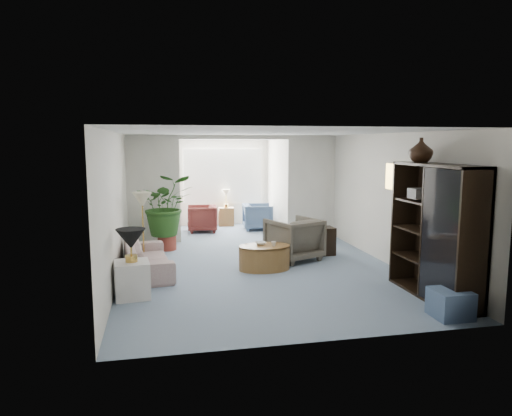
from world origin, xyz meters
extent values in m
plane|color=#899AB6|center=(0.00, 0.00, 0.00)|extent=(6.00, 6.00, 0.00)
plane|color=#899AB6|center=(0.00, 4.10, 0.00)|extent=(2.60, 2.60, 0.00)
cube|color=white|center=(-1.90, 3.00, 1.25)|extent=(1.20, 0.12, 2.50)
cube|color=white|center=(1.90, 3.00, 1.25)|extent=(1.20, 0.12, 2.50)
cube|color=white|center=(0.00, 3.00, 2.45)|extent=(2.60, 0.12, 0.10)
cube|color=white|center=(0.00, 5.18, 1.40)|extent=(2.20, 0.02, 1.50)
cube|color=white|center=(0.00, 5.15, 1.40)|extent=(2.20, 0.02, 1.50)
cube|color=#AC9F89|center=(2.46, -0.10, 1.70)|extent=(0.04, 0.50, 0.40)
imported|color=#BEB1A1|center=(-2.02, 0.45, 0.28)|extent=(0.94, 1.97, 0.56)
cube|color=white|center=(-2.22, -0.90, 0.28)|extent=(0.55, 0.55, 0.55)
cone|color=black|center=(-2.22, -0.90, 0.90)|extent=(0.44, 0.44, 0.30)
cone|color=beige|center=(-2.10, 1.13, 1.25)|extent=(0.36, 0.36, 0.28)
cylinder|color=brown|center=(0.08, 0.24, 0.23)|extent=(1.17, 1.17, 0.45)
imported|color=white|center=(0.03, 0.34, 0.47)|extent=(0.24, 0.24, 0.05)
imported|color=beige|center=(0.23, 0.14, 0.49)|extent=(0.11, 0.11, 0.09)
imported|color=#625C4D|center=(0.82, 0.84, 0.42)|extent=(1.19, 1.20, 0.84)
cube|color=black|center=(1.52, 1.14, 0.29)|extent=(0.50, 0.40, 0.58)
cube|color=black|center=(2.23, -1.80, 1.01)|extent=(0.48, 1.81, 2.02)
imported|color=black|center=(2.23, -1.30, 2.21)|extent=(0.37, 0.37, 0.38)
cube|color=#4A617F|center=(1.98, -2.61, 0.19)|extent=(0.48, 0.48, 0.38)
cylinder|color=#96382B|center=(-1.64, 2.25, 0.16)|extent=(0.40, 0.40, 0.32)
imported|color=#28541D|center=(-1.64, 2.25, 0.99)|extent=(1.20, 1.04, 1.34)
imported|color=#4A617F|center=(0.81, 4.24, 0.35)|extent=(0.82, 0.80, 0.69)
imported|color=#5B251F|center=(-0.69, 4.24, 0.35)|extent=(0.82, 0.80, 0.70)
cube|color=brown|center=(0.06, 4.99, 0.26)|extent=(0.45, 0.36, 0.52)
cube|color=#302B25|center=(2.18, -2.27, 1.54)|extent=(0.30, 0.26, 0.16)
cube|color=#474441|center=(2.18, -2.00, 1.09)|extent=(0.30, 0.26, 0.16)
cube|color=#5D5957|center=(2.18, -1.42, 1.54)|extent=(0.30, 0.26, 0.16)
cube|color=#282523|center=(2.18, -2.37, 0.64)|extent=(0.30, 0.26, 0.16)
camera|label=1|loc=(-1.80, -7.98, 2.32)|focal=32.95mm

